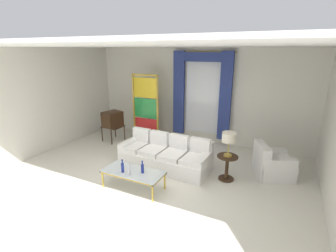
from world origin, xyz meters
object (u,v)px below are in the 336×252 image
couch_white_long (166,155)px  stained_glass_divider (145,109)px  round_side_table (227,165)px  table_lamp_brass (229,138)px  coffee_table (133,173)px  peacock_figurine (148,139)px  armchair_white (271,165)px  bottle_crystal_tall (142,168)px  bottle_blue_decanter (123,167)px  vintage_tv (112,120)px  bottle_amber_squat (129,170)px

couch_white_long → stained_glass_divider: stained_glass_divider is taller
round_side_table → table_lamp_brass: (-0.00, 0.00, 0.67)m
coffee_table → peacock_figurine: size_ratio=2.24×
armchair_white → couch_white_long: bearing=-165.3°
bottle_crystal_tall → stained_glass_divider: 3.19m
bottle_blue_decanter → stained_glass_divider: (-1.16, 2.89, 0.53)m
table_lamp_brass → coffee_table: bearing=-143.3°
couch_white_long → peacock_figurine: size_ratio=3.95×
peacock_figurine → vintage_tv: bearing=-175.6°
armchair_white → peacock_figurine: bearing=174.2°
bottle_crystal_tall → bottle_amber_squat: bearing=-136.0°
stained_glass_divider → table_lamp_brass: bearing=-25.4°
bottle_amber_squat → table_lamp_brass: bearing=40.6°
table_lamp_brass → bottle_crystal_tall: bearing=-139.9°
vintage_tv → armchair_white: (4.95, -0.27, -0.44)m
coffee_table → armchair_white: (2.66, 1.95, -0.09)m
bottle_crystal_tall → vintage_tv: vintage_tv is taller
bottle_amber_squat → vintage_tv: bearing=133.9°
armchair_white → round_side_table: 1.13m
bottle_blue_decanter → round_side_table: 2.39m
bottle_crystal_tall → vintage_tv: size_ratio=0.21×
couch_white_long → bottle_amber_squat: (-0.13, -1.47, 0.21)m
bottle_amber_squat → stained_glass_divider: bearing=114.8°
bottle_crystal_tall → round_side_table: (1.51, 1.27, -0.17)m
vintage_tv → armchair_white: size_ratio=1.26×
bottle_blue_decanter → stained_glass_divider: stained_glass_divider is taller
coffee_table → round_side_table: round_side_table is taller
couch_white_long → peacock_figurine: bearing=138.1°
bottle_blue_decanter → bottle_crystal_tall: 0.43m
bottle_blue_decanter → table_lamp_brass: (1.91, 1.43, 0.50)m
couch_white_long → bottle_crystal_tall: size_ratio=8.24×
bottle_crystal_tall → table_lamp_brass: table_lamp_brass is taller
bottle_crystal_tall → armchair_white: size_ratio=0.27×
armchair_white → table_lamp_brass: 1.35m
coffee_table → bottle_blue_decanter: bottle_blue_decanter is taller
couch_white_long → bottle_blue_decanter: (-0.33, -1.42, 0.23)m
bottle_crystal_tall → stained_glass_divider: size_ratio=0.13×
couch_white_long → armchair_white: bearing=14.7°
couch_white_long → armchair_white: (2.50, 0.66, -0.02)m
bottle_amber_squat → peacock_figurine: bearing=112.1°
bottle_blue_decanter → peacock_figurine: 2.61m
stained_glass_divider → table_lamp_brass: stained_glass_divider is taller
armchair_white → peacock_figurine: (-3.65, 0.37, -0.07)m
coffee_table → bottle_crystal_tall: size_ratio=4.68×
vintage_tv → peacock_figurine: bearing=4.4°
coffee_table → peacock_figurine: peacock_figurine is taller
couch_white_long → vintage_tv: vintage_tv is taller
bottle_amber_squat → table_lamp_brass: (1.72, 1.47, 0.51)m
coffee_table → bottle_crystal_tall: (0.23, 0.03, 0.15)m
bottle_blue_decanter → table_lamp_brass: 2.44m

